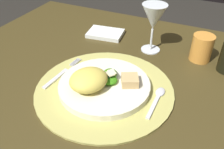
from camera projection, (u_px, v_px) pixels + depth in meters
dining_table at (113, 106)px, 0.85m from camera, size 1.11×0.86×0.74m
placemat at (104, 89)px, 0.68m from camera, size 0.38×0.38×0.01m
dinner_plate at (104, 86)px, 0.68m from camera, size 0.25×0.25×0.02m
pasta_serving at (89, 80)px, 0.64m from camera, size 0.12×0.13×0.05m
salad_greens at (109, 77)px, 0.68m from camera, size 0.06×0.08×0.03m
bread_piece at (130, 80)px, 0.66m from camera, size 0.06×0.06×0.02m
fork at (61, 74)px, 0.73m from camera, size 0.03×0.17×0.00m
spoon at (158, 97)px, 0.65m from camera, size 0.02×0.13×0.01m
napkin at (105, 33)px, 0.95m from camera, size 0.14×0.11×0.01m
wine_glass at (154, 18)px, 0.79m from camera, size 0.08×0.08×0.16m
amber_tumbler at (202, 48)px, 0.79m from camera, size 0.07×0.07×0.09m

